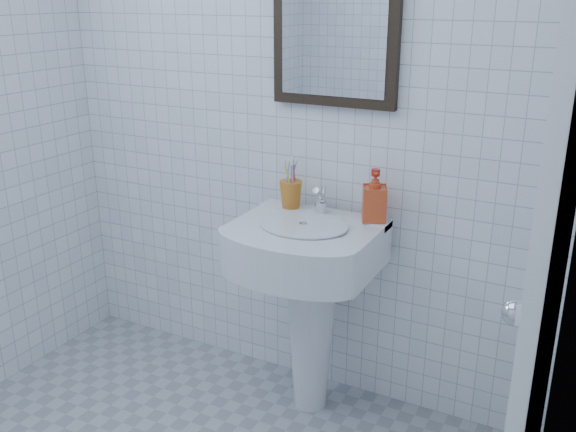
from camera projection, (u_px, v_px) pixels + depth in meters
The scene contains 10 objects.
wall_back at pixel (291, 99), 2.56m from camera, with size 2.20×0.02×2.50m, color white.
wall_right at pixel (545, 250), 1.07m from camera, with size 0.02×2.40×2.50m, color white.
washbasin at pixel (309, 285), 2.52m from camera, with size 0.54×0.40×0.84m.
faucet at pixel (321, 202), 2.50m from camera, with size 0.05×0.10×0.12m.
toothbrush_cup at pixel (291, 194), 2.57m from camera, with size 0.09×0.09×0.11m, color #C56E1F, non-canonical shape.
soap_dispenser at pixel (375, 195), 2.41m from camera, with size 0.09×0.09×0.20m, color red.
wall_mirror at pixel (335, 22), 2.36m from camera, with size 0.50×0.04×0.62m.
bathroom_door at pixel (551, 266), 1.62m from camera, with size 0.04×0.80×2.00m, color white.
towel_ring at pixel (554, 226), 1.76m from camera, with size 0.18×0.18×0.01m, color silver.
hand_towel at pixel (537, 284), 1.82m from camera, with size 0.03×0.16×0.38m, color beige.
Camera 1 is at (1.18, -1.08, 1.66)m, focal length 40.00 mm.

